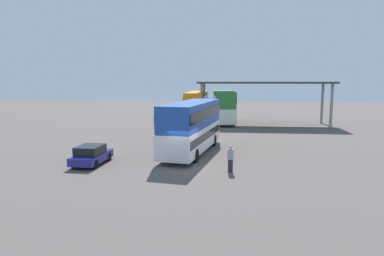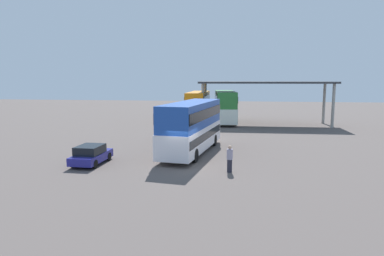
{
  "view_description": "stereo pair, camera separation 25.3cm",
  "coord_description": "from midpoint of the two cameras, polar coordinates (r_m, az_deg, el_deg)",
  "views": [
    {
      "loc": [
        3.16,
        -22.37,
        5.88
      ],
      "look_at": [
        -0.21,
        4.28,
        2.0
      ],
      "focal_mm": 31.54,
      "sensor_mm": 36.0,
      "label": 1
    },
    {
      "loc": [
        3.41,
        -22.34,
        5.88
      ],
      "look_at": [
        -0.21,
        4.28,
        2.0
      ],
      "focal_mm": 31.54,
      "sensor_mm": 36.0,
      "label": 2
    }
  ],
  "objects": [
    {
      "name": "pedestrian_waiting",
      "position": [
        21.67,
        6.72,
        -5.21
      ],
      "size": [
        0.38,
        0.38,
        1.73
      ],
      "rotation": [
        0.0,
        0.0,
        1.59
      ],
      "color": "#262633",
      "rests_on": "ground_plane"
    },
    {
      "name": "double_decker_mid_row",
      "position": [
        46.27,
        5.78,
        3.81
      ],
      "size": [
        3.51,
        10.43,
        4.3
      ],
      "rotation": [
        0.0,
        0.0,
        1.67
      ],
      "color": "silver",
      "rests_on": "ground_plane"
    },
    {
      "name": "depot_canopy",
      "position": [
        44.98,
        12.49,
        7.14
      ],
      "size": [
        17.24,
        5.67,
        5.61
      ],
      "rotation": [
        0.0,
        0.0,
        0.02
      ],
      "color": "#33353A",
      "rests_on": "ground_plane"
    },
    {
      "name": "double_decker_near_canopy",
      "position": [
        47.12,
        1.2,
        3.84
      ],
      "size": [
        2.47,
        10.09,
        4.17
      ],
      "rotation": [
        0.0,
        0.0,
        1.57
      ],
      "color": "white",
      "rests_on": "ground_plane"
    },
    {
      "name": "parked_hatchback",
      "position": [
        24.59,
        -16.43,
        -4.35
      ],
      "size": [
        1.83,
        3.7,
        1.35
      ],
      "rotation": [
        0.0,
        0.0,
        1.54
      ],
      "color": "navy",
      "rests_on": "ground_plane"
    },
    {
      "name": "double_decker_main",
      "position": [
        27.11,
        0.27,
        0.52
      ],
      "size": [
        4.02,
        10.47,
        4.09
      ],
      "rotation": [
        0.0,
        0.0,
        1.42
      ],
      "color": "white",
      "rests_on": "ground_plane"
    },
    {
      "name": "ground_plane",
      "position": [
        23.35,
        -0.59,
        -6.37
      ],
      "size": [
        140.0,
        140.0,
        0.0
      ],
      "primitive_type": "plane",
      "color": "#564D49"
    }
  ]
}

